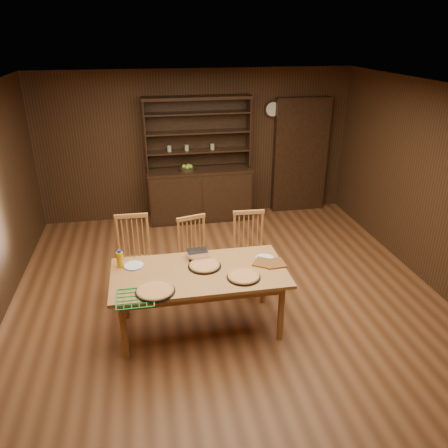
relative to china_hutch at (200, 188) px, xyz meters
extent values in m
plane|color=brown|center=(0.00, -2.75, -0.60)|extent=(6.00, 6.00, 0.00)
plane|color=white|center=(0.00, -2.75, 2.00)|extent=(6.00, 6.00, 0.00)
plane|color=#3C2413|center=(0.00, 0.25, 0.70)|extent=(5.50, 0.00, 5.50)
plane|color=#3C2413|center=(0.00, -5.75, 0.70)|extent=(5.50, 0.00, 5.50)
plane|color=#3C2413|center=(2.75, -2.75, 0.70)|extent=(0.00, 6.00, 6.00)
cube|color=black|center=(0.00, -0.01, -0.15)|extent=(1.80, 0.50, 0.90)
cube|color=black|center=(0.00, -0.01, 0.32)|extent=(1.84, 0.52, 0.04)
cube|color=black|center=(0.00, 0.22, 0.95)|extent=(1.80, 0.02, 1.20)
cube|color=black|center=(-0.89, 0.07, 0.95)|extent=(0.02, 0.32, 1.20)
cube|color=black|center=(0.89, 0.07, 0.95)|extent=(0.02, 0.32, 1.20)
cube|color=black|center=(0.00, 0.07, 1.55)|extent=(1.84, 0.34, 0.05)
cylinder|color=#A59F8C|center=(-0.50, 0.07, 0.72)|extent=(0.07, 0.07, 0.10)
cylinder|color=#A59F8C|center=(-0.20, 0.07, 0.72)|extent=(0.07, 0.07, 0.10)
cube|color=black|center=(1.90, 0.15, 0.45)|extent=(1.00, 0.18, 2.10)
cylinder|color=black|center=(1.35, 0.21, 1.30)|extent=(0.30, 0.04, 0.30)
cylinder|color=#EEE7CB|center=(1.35, 0.18, 1.30)|extent=(0.24, 0.01, 0.24)
cube|color=#B1793D|center=(-0.43, -3.19, 0.13)|extent=(1.92, 0.96, 0.04)
cylinder|color=#B1793D|center=(-1.28, -3.55, -0.24)|extent=(0.07, 0.07, 0.71)
cylinder|color=#B1793D|center=(-1.28, -2.82, -0.24)|extent=(0.07, 0.07, 0.71)
cylinder|color=#B1793D|center=(0.42, -3.55, -0.24)|extent=(0.07, 0.07, 0.71)
cylinder|color=#B1793D|center=(0.42, -2.82, -0.24)|extent=(0.07, 0.07, 0.71)
cube|color=#AD723B|center=(-1.15, -2.36, -0.14)|extent=(0.45, 0.43, 0.04)
cylinder|color=#AD723B|center=(-1.32, -2.52, -0.38)|extent=(0.04, 0.04, 0.43)
cylinder|color=#AD723B|center=(-1.32, -2.20, -0.38)|extent=(0.04, 0.04, 0.43)
cylinder|color=#AD723B|center=(-0.99, -2.52, -0.38)|extent=(0.04, 0.04, 0.43)
cylinder|color=#AD723B|center=(-0.98, -2.21, -0.38)|extent=(0.04, 0.04, 0.43)
cube|color=#AD723B|center=(-1.15, -2.18, 0.46)|extent=(0.42, 0.04, 0.05)
cube|color=#AD723B|center=(-0.36, -2.36, -0.18)|extent=(0.50, 0.48, 0.04)
cylinder|color=#AD723B|center=(-0.47, -2.54, -0.40)|extent=(0.04, 0.04, 0.40)
cylinder|color=#AD723B|center=(-0.55, -2.26, -0.40)|extent=(0.04, 0.04, 0.40)
cylinder|color=#AD723B|center=(-0.17, -2.47, -0.40)|extent=(0.04, 0.04, 0.40)
cylinder|color=#AD723B|center=(-0.24, -2.18, -0.40)|extent=(0.04, 0.04, 0.40)
cube|color=#AD723B|center=(-0.40, -2.20, 0.38)|extent=(0.39, 0.13, 0.05)
cube|color=#AD723B|center=(0.33, -2.45, -0.15)|extent=(0.46, 0.44, 0.04)
cylinder|color=#AD723B|center=(0.16, -2.59, -0.38)|extent=(0.04, 0.04, 0.42)
cylinder|color=#AD723B|center=(0.18, -2.29, -0.38)|extent=(0.04, 0.04, 0.42)
cylinder|color=#AD723B|center=(0.49, -2.61, -0.38)|extent=(0.04, 0.04, 0.42)
cylinder|color=#AD723B|center=(0.51, -2.31, -0.38)|extent=(0.04, 0.04, 0.42)
cube|color=#AD723B|center=(0.35, -2.28, 0.43)|extent=(0.41, 0.06, 0.05)
cylinder|color=black|center=(-0.92, -3.51, 0.16)|extent=(0.41, 0.41, 0.01)
cylinder|color=#E5AF62|center=(-0.92, -3.51, 0.17)|extent=(0.38, 0.38, 0.02)
torus|color=gold|center=(-0.92, -3.51, 0.17)|extent=(0.39, 0.39, 0.03)
cylinder|color=black|center=(0.02, -3.40, 0.16)|extent=(0.37, 0.37, 0.01)
cylinder|color=#E5AF62|center=(0.02, -3.40, 0.17)|extent=(0.34, 0.34, 0.02)
torus|color=gold|center=(0.02, -3.40, 0.17)|extent=(0.35, 0.35, 0.03)
cylinder|color=black|center=(-0.36, -3.09, 0.16)|extent=(0.37, 0.37, 0.01)
cylinder|color=#E5AF62|center=(-0.36, -3.09, 0.17)|extent=(0.34, 0.34, 0.02)
torus|color=gold|center=(-0.36, -3.09, 0.17)|extent=(0.34, 0.34, 0.03)
cylinder|color=silver|center=(-1.14, -2.93, 0.16)|extent=(0.23, 0.23, 0.01)
torus|color=#374FA6|center=(-1.14, -2.93, 0.16)|extent=(0.23, 0.23, 0.01)
cylinder|color=silver|center=(0.36, -3.04, 0.16)|extent=(0.23, 0.23, 0.01)
torus|color=#374FA6|center=(0.36, -3.04, 0.16)|extent=(0.23, 0.23, 0.01)
cube|color=silver|center=(-0.41, -2.87, 0.20)|extent=(0.25, 0.19, 0.09)
cylinder|color=#DE9E0B|center=(-1.28, -2.91, 0.24)|extent=(0.08, 0.08, 0.18)
cylinder|color=#1632B5|center=(-1.28, -2.91, 0.35)|extent=(0.04, 0.04, 0.03)
cube|color=red|center=(0.44, -3.18, 0.16)|extent=(0.24, 0.24, 0.02)
cube|color=red|center=(0.32, -3.14, 0.16)|extent=(0.30, 0.30, 0.02)
cylinder|color=black|center=(-0.22, -0.06, 0.37)|extent=(0.27, 0.27, 0.06)
sphere|color=#84BD32|center=(-0.27, -0.06, 0.42)|extent=(0.08, 0.08, 0.08)
sphere|color=#84BD32|center=(-0.19, -0.03, 0.42)|extent=(0.08, 0.08, 0.08)
sphere|color=#84BD32|center=(-0.22, -0.11, 0.42)|extent=(0.08, 0.08, 0.08)
sphere|color=#84BD32|center=(-0.16, -0.08, 0.42)|extent=(0.08, 0.08, 0.08)
camera|label=1|loc=(-0.93, -7.33, 2.60)|focal=35.00mm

